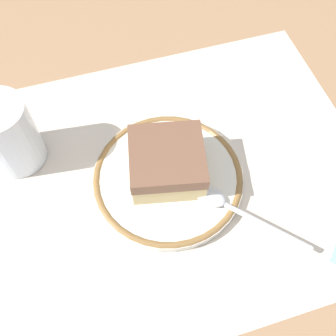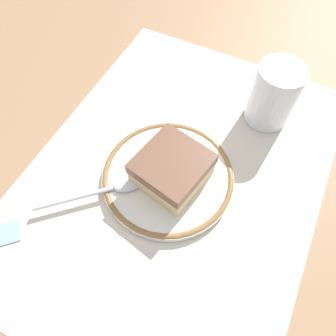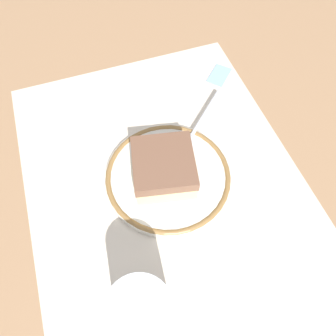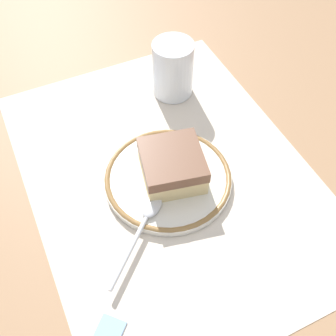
{
  "view_description": "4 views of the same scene",
  "coord_description": "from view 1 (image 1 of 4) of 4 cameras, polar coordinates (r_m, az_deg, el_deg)",
  "views": [
    {
      "loc": [
        0.05,
        0.22,
        0.43
      ],
      "look_at": [
        -0.01,
        0.01,
        0.03
      ],
      "focal_mm": 42.03,
      "sensor_mm": 36.0,
      "label": 1
    },
    {
      "loc": [
        -0.2,
        -0.08,
        0.39
      ],
      "look_at": [
        -0.01,
        0.01,
        0.03
      ],
      "focal_mm": 33.09,
      "sensor_mm": 36.0,
      "label": 2
    },
    {
      "loc": [
        0.2,
        -0.07,
        0.42
      ],
      "look_at": [
        -0.01,
        0.01,
        0.03
      ],
      "focal_mm": 34.4,
      "sensor_mm": 36.0,
      "label": 3
    },
    {
      "loc": [
        -0.33,
        0.16,
        0.49
      ],
      "look_at": [
        -0.01,
        0.01,
        0.03
      ],
      "focal_mm": 44.6,
      "sensor_mm": 36.0,
      "label": 4
    }
  ],
  "objects": [
    {
      "name": "napkin",
      "position": [
        0.48,
        -21.3,
        -9.97
      ],
      "size": [
        0.16,
        0.15,
        0.0
      ],
      "primitive_type": "cube",
      "rotation": [
        0.0,
        0.0,
        4.26
      ],
      "color": "white",
      "rests_on": "placemat"
    },
    {
      "name": "plate",
      "position": [
        0.48,
        -0.0,
        -1.41
      ],
      "size": [
        0.18,
        0.18,
        0.01
      ],
      "color": "silver",
      "rests_on": "placemat"
    },
    {
      "name": "cup",
      "position": [
        0.5,
        -21.96,
        4.13
      ],
      "size": [
        0.07,
        0.07,
        0.1
      ],
      "color": "silver",
      "rests_on": "placemat"
    },
    {
      "name": "cake_slice",
      "position": [
        0.46,
        -0.26,
        1.11
      ],
      "size": [
        0.1,
        0.1,
        0.05
      ],
      "color": "beige",
      "rests_on": "plate"
    },
    {
      "name": "ground_plane",
      "position": [
        0.49,
        -1.56,
        -1.59
      ],
      "size": [
        2.4,
        2.4,
        0.0
      ],
      "primitive_type": "plane",
      "color": "#9E7551"
    },
    {
      "name": "placemat",
      "position": [
        0.49,
        -1.56,
        -1.55
      ],
      "size": [
        0.53,
        0.39,
        0.0
      ],
      "primitive_type": "cube",
      "color": "beige",
      "rests_on": "ground_plane"
    },
    {
      "name": "spoon",
      "position": [
        0.46,
        8.54,
        -5.32
      ],
      "size": [
        0.11,
        0.12,
        0.01
      ],
      "color": "silver",
      "rests_on": "plate"
    }
  ]
}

